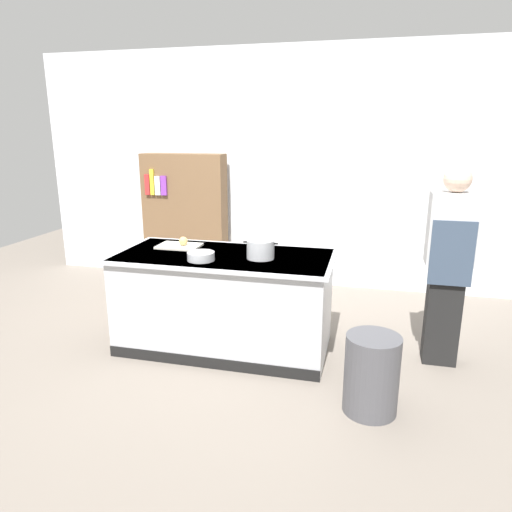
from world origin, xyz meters
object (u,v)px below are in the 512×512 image
(trash_bin, at_px, (372,374))
(stock_pot, at_px, (261,249))
(mixing_bowl, at_px, (201,256))
(bookshelf, at_px, (185,219))
(onion, at_px, (183,241))
(person_chef, at_px, (448,262))

(trash_bin, bearing_deg, stock_pot, 144.33)
(mixing_bowl, bearing_deg, stock_pot, 21.19)
(bookshelf, bearing_deg, onion, -68.05)
(stock_pot, bearing_deg, bookshelf, 128.58)
(bookshelf, bearing_deg, stock_pot, -51.42)
(mixing_bowl, bearing_deg, onion, 129.77)
(stock_pot, bearing_deg, trash_bin, -35.67)
(onion, distance_m, mixing_bowl, 0.51)
(onion, xyz_separation_m, bookshelf, (-0.66, 1.64, -0.11))
(bookshelf, bearing_deg, trash_bin, -46.06)
(trash_bin, bearing_deg, person_chef, 57.65)
(trash_bin, relative_size, person_chef, 0.34)
(person_chef, bearing_deg, mixing_bowl, 113.97)
(stock_pot, bearing_deg, onion, 165.89)
(onion, height_order, mixing_bowl, onion)
(mixing_bowl, relative_size, person_chef, 0.14)
(mixing_bowl, bearing_deg, person_chef, 10.84)
(stock_pot, relative_size, mixing_bowl, 1.30)
(mixing_bowl, distance_m, person_chef, 2.10)
(trash_bin, xyz_separation_m, bookshelf, (-2.46, 2.56, 0.56))
(onion, relative_size, bookshelf, 0.05)
(trash_bin, distance_m, bookshelf, 3.59)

